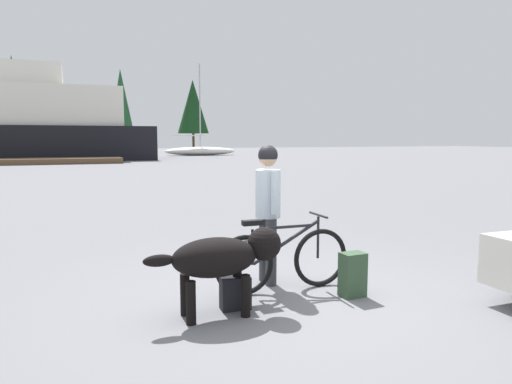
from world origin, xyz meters
name	(u,v)px	position (x,y,z in m)	size (l,w,h in m)	color
ground_plane	(283,299)	(0.00, 0.00, 0.00)	(160.00, 160.00, 0.00)	slate
bicycle	(283,259)	(0.11, 0.28, 0.39)	(1.73, 0.44, 0.92)	black
person_cyclist	(268,200)	(0.07, 0.65, 1.06)	(0.32, 0.53, 1.75)	#333338
dog	(224,257)	(-0.78, -0.21, 0.61)	(1.46, 0.48, 0.90)	black
backpack	(353,275)	(0.79, -0.19, 0.26)	(0.28, 0.20, 0.52)	#334C33
handbag_pannier	(235,293)	(-0.61, -0.09, 0.18)	(0.32, 0.18, 0.36)	black
dock_pier	(13,162)	(-6.22, 31.95, 0.20)	(14.65, 2.75, 0.40)	brown
sailboat_moored	(200,151)	(10.36, 44.31, 0.51)	(7.66, 2.14, 9.55)	silver
pine_tree_center	(121,100)	(3.42, 55.84, 6.42)	(2.81, 2.81, 10.22)	#4C331E
pine_tree_far_right	(193,107)	(11.73, 53.10, 5.67)	(3.84, 3.84, 8.95)	#4C331E
pine_tree_mid_back	(13,93)	(-8.80, 59.92, 7.20)	(3.76, 3.76, 11.74)	#4C331E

